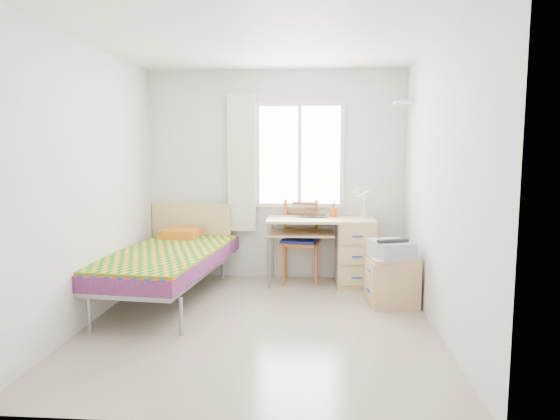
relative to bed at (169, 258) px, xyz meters
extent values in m
plane|color=#BCAD93|center=(1.08, -0.69, -0.46)|extent=(3.50, 3.50, 0.00)
plane|color=white|center=(1.08, -0.69, 2.14)|extent=(3.50, 3.50, 0.00)
plane|color=silver|center=(1.08, 1.06, 0.84)|extent=(3.20, 0.00, 3.20)
plane|color=silver|center=(-0.52, -0.69, 0.84)|extent=(0.00, 3.50, 3.50)
plane|color=silver|center=(2.68, -0.69, 0.84)|extent=(0.00, 3.50, 3.50)
cube|color=white|center=(1.38, 1.04, 1.09)|extent=(1.10, 0.04, 1.30)
cube|color=white|center=(1.38, 1.03, 1.09)|extent=(1.00, 0.02, 1.20)
cube|color=white|center=(1.38, 1.03, 1.09)|extent=(0.04, 0.02, 1.20)
cube|color=beige|center=(0.66, 0.99, 0.99)|extent=(0.35, 0.05, 1.70)
cube|color=white|center=(2.57, 0.71, 1.69)|extent=(0.20, 0.32, 0.03)
cube|color=gray|center=(0.00, -0.08, -0.09)|extent=(1.19, 2.24, 0.06)
cube|color=red|center=(0.00, -0.08, 0.00)|extent=(1.23, 2.27, 0.15)
cube|color=#CC990E|center=(0.00, -0.10, 0.08)|extent=(1.20, 2.15, 0.03)
cube|color=tan|center=(0.00, 0.97, 0.19)|extent=(1.03, 0.16, 0.59)
cube|color=#CA7016|center=(-0.05, 0.70, 0.15)|extent=(0.47, 0.41, 0.11)
cylinder|color=gray|center=(-0.41, -1.05, -0.28)|extent=(0.04, 0.04, 0.34)
cylinder|color=gray|center=(0.42, 0.90, -0.28)|extent=(0.04, 0.04, 0.34)
cube|color=tan|center=(1.64, 0.74, 0.33)|extent=(1.30, 0.62, 0.03)
cube|color=tan|center=(2.06, 0.74, -0.07)|extent=(0.46, 0.58, 0.77)
cube|color=tan|center=(1.41, 0.74, 0.16)|extent=(0.80, 0.57, 0.02)
cylinder|color=gray|center=(1.04, 0.49, -0.07)|extent=(0.03, 0.03, 0.77)
cylinder|color=gray|center=(1.04, 0.98, -0.07)|extent=(0.03, 0.03, 0.77)
cube|color=#9C5B1E|center=(1.40, 0.82, 0.03)|extent=(0.51, 0.51, 0.04)
cube|color=navy|center=(1.40, 0.82, 0.06)|extent=(0.48, 0.48, 0.04)
cube|color=#9C5B1E|center=(1.40, 1.01, 0.33)|extent=(0.39, 0.10, 0.43)
cylinder|color=#9C5B1E|center=(1.20, 0.62, -0.21)|extent=(0.03, 0.03, 0.49)
cylinder|color=#9C5B1E|center=(1.59, 1.01, 0.04)|extent=(0.04, 0.04, 0.99)
cube|color=tan|center=(2.39, -0.06, -0.20)|extent=(0.52, 0.48, 0.52)
cube|color=tan|center=(2.15, -0.06, -0.08)|extent=(0.06, 0.38, 0.19)
cube|color=tan|center=(2.15, -0.06, -0.30)|extent=(0.06, 0.38, 0.19)
cube|color=#9FA2A7|center=(2.36, -0.08, 0.15)|extent=(0.48, 0.52, 0.17)
cube|color=black|center=(2.36, -0.08, 0.23)|extent=(0.38, 0.42, 0.02)
imported|color=black|center=(1.53, 0.79, 0.36)|extent=(0.36, 0.25, 0.03)
cylinder|color=#CA7016|center=(1.79, 0.87, 0.40)|extent=(0.12, 0.12, 0.11)
cylinder|color=white|center=(2.16, 0.82, 0.36)|extent=(0.10, 0.10, 0.03)
cylinder|color=white|center=(2.16, 0.82, 0.50)|extent=(0.02, 0.12, 0.27)
cylinder|color=white|center=(2.14, 0.74, 0.64)|extent=(0.13, 0.24, 0.11)
cone|color=white|center=(2.06, 0.64, 0.67)|extent=(0.14, 0.15, 0.13)
imported|color=gray|center=(1.44, 0.74, 0.13)|extent=(0.27, 0.30, 0.02)
camera|label=1|loc=(1.59, -5.19, 1.17)|focal=32.00mm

